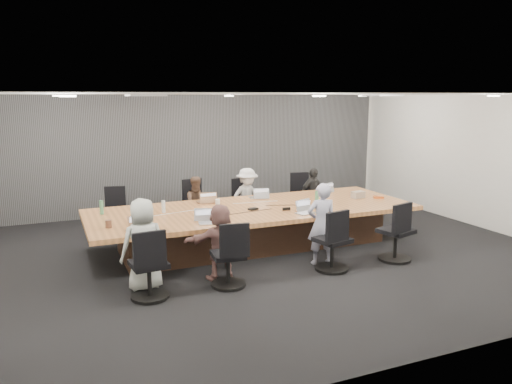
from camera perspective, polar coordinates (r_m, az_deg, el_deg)
name	(u,v)px	position (r m, az deg, el deg)	size (l,w,h in m)	color
floor	(265,254)	(8.98, 1.00, -7.05)	(10.00, 8.00, 0.00)	black
ceiling	(265,94)	(8.54, 1.07, 11.13)	(10.00, 8.00, 0.00)	white
wall_back	(199,152)	(12.38, -6.53, 4.52)	(10.00, 2.80, 0.00)	silver
wall_front	(426,234)	(5.32, 18.84, -4.60)	(10.00, 2.80, 0.00)	silver
wall_right	(481,162)	(11.59, 24.29, 3.18)	(8.00, 2.80, 0.00)	silver
curtain	(200,153)	(12.30, -6.42, 4.48)	(9.80, 0.04, 2.80)	#515254
conference_table	(254,225)	(9.30, -0.24, -3.82)	(6.00, 2.20, 0.74)	#362217
chair_0	(120,217)	(10.36, -15.25, -2.79)	(0.51, 0.51, 0.76)	black
chair_1	(193,209)	(10.64, -7.21, -1.89)	(0.57, 0.57, 0.85)	black
chair_2	(241,206)	(10.99, -1.70, -1.65)	(0.51, 0.51, 0.75)	black
chair_3	(305,199)	(11.64, 5.62, -0.83)	(0.55, 0.55, 0.81)	black
chair_4	(149,270)	(7.11, -12.13, -8.68)	(0.56, 0.56, 0.83)	black
chair_5	(228,260)	(7.40, -3.21, -7.78)	(0.54, 0.54, 0.80)	black
chair_6	(332,245)	(8.13, 8.70, -6.00)	(0.57, 0.57, 0.84)	black
chair_7	(396,236)	(8.82, 15.68, -4.83)	(0.59, 0.59, 0.87)	black
person_1	(198,205)	(10.28, -6.70, -1.44)	(0.56, 0.44, 1.16)	brown
laptop_1	(205,202)	(9.73, -5.81, -1.11)	(0.33, 0.23, 0.02)	#8C6647
person_2	(247,198)	(10.62, -1.02, -0.66)	(0.82, 0.47, 1.27)	#BBBBBB
laptop_2	(257,197)	(10.10, 0.14, -0.61)	(0.32, 0.22, 0.02)	#B2B2B7
person_3	(313,194)	(11.30, 6.48, -0.24)	(0.69, 0.29, 1.18)	#292929
laptop_3	(325,192)	(10.81, 7.93, 0.05)	(0.31, 0.21, 0.02)	#B2B2B7
person_4	(143,245)	(7.36, -12.74, -5.89)	(0.66, 0.43, 1.35)	#AAB0A8
laptop_4	(137,230)	(7.86, -13.48, -4.28)	(0.29, 0.20, 0.02)	#8C6647
person_5	(220,241)	(7.65, -4.11, -5.66)	(1.09, 0.35, 1.18)	#805652
laptop_5	(209,223)	(8.11, -5.39, -3.54)	(0.33, 0.23, 0.02)	#B2B2B7
person_6	(322,224)	(8.34, 7.50, -3.63)	(0.50, 0.33, 1.37)	#9999B1
laptop_6	(306,213)	(8.79, 5.70, -2.41)	(0.32, 0.22, 0.02)	#B2B2B7
bottle_green_left	(102,207)	(9.09, -17.24, -1.69)	(0.07, 0.07, 0.24)	#4F9764
bottle_green_right	(317,198)	(9.47, 6.97, -0.70)	(0.07, 0.07, 0.27)	#4F9764
bottle_clear	(164,207)	(8.95, -10.53, -1.65)	(0.07, 0.07, 0.22)	silver
cup_white_far	(218,202)	(9.48, -4.40, -1.14)	(0.08, 0.08, 0.11)	white
cup_white_near	(321,195)	(10.23, 7.47, -0.29)	(0.09, 0.09, 0.11)	white
mug_brown	(109,224)	(8.15, -16.50, -3.51)	(0.10, 0.10, 0.12)	brown
mic_left	(209,216)	(8.58, -5.34, -2.70)	(0.15, 0.10, 0.03)	black
mic_right	(253,209)	(9.03, -0.34, -1.95)	(0.17, 0.11, 0.03)	black
stapler	(286,209)	(9.01, 3.50, -1.94)	(0.14, 0.04, 0.05)	black
canvas_bag	(358,195)	(10.27, 11.58, -0.30)	(0.25, 0.16, 0.14)	tan
snack_packet	(379,197)	(10.35, 13.83, -0.57)	(0.19, 0.13, 0.04)	#CC561D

